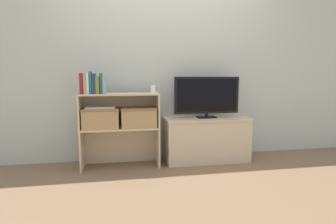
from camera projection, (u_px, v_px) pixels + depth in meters
name	position (u px, v px, depth m)	size (l,w,h in m)	color
ground_plane	(171.00, 168.00, 2.98)	(16.00, 16.00, 0.00)	brown
wall_back	(164.00, 63.00, 3.26)	(10.00, 0.05, 2.40)	#B2BCB2
tv_stand	(206.00, 139.00, 3.23)	(1.03, 0.44, 0.53)	#CCB793
tv	(207.00, 96.00, 3.16)	(0.80, 0.14, 0.50)	black
bookshelf_lower_tier	(121.00, 140.00, 3.06)	(0.87, 0.32, 0.46)	#CCB793
bookshelf_upper_tier	(120.00, 104.00, 3.00)	(0.87, 0.32, 0.38)	#CCB793
book_maroon	(82.00, 84.00, 2.78)	(0.03, 0.15, 0.22)	maroon
book_tan	(85.00, 84.00, 2.79)	(0.03, 0.14, 0.22)	tan
book_ivory	(88.00, 83.00, 2.80)	(0.03, 0.13, 0.22)	silver
book_teal	(91.00, 83.00, 2.80)	(0.02, 0.14, 0.24)	#1E7075
book_navy	(94.00, 84.00, 2.81)	(0.03, 0.14, 0.22)	navy
book_olive	(98.00, 85.00, 2.82)	(0.04, 0.14, 0.19)	olive
book_forest	(101.00, 83.00, 2.82)	(0.03, 0.12, 0.22)	#286638
book_skyblue	(105.00, 85.00, 2.83)	(0.03, 0.16, 0.18)	#709ECC
baby_monitor	(153.00, 89.00, 2.99)	(0.05, 0.04, 0.12)	white
storage_basket_left	(101.00, 117.00, 2.91)	(0.40, 0.29, 0.22)	tan
storage_basket_right	(139.00, 116.00, 2.98)	(0.40, 0.29, 0.22)	tan
laptop	(101.00, 107.00, 2.89)	(0.31, 0.23, 0.02)	#BCBCC1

